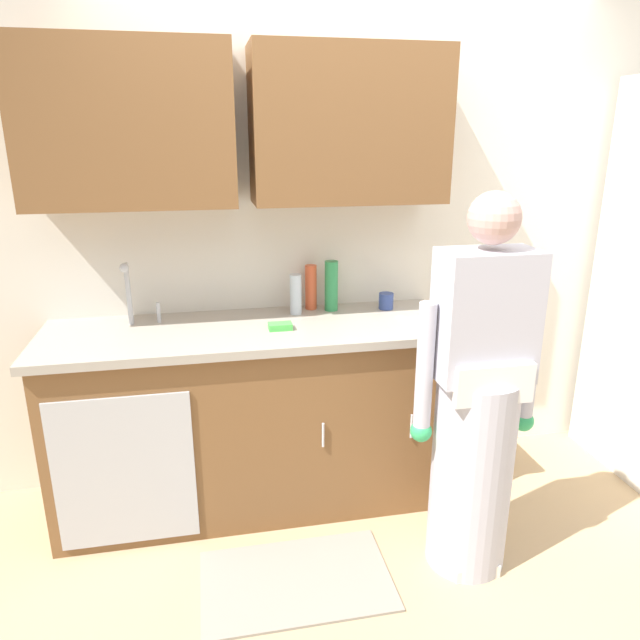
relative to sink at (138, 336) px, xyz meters
The scene contains 13 objects.
ground_plane 1.59m from the sink, 33.27° to the right, with size 9.00×9.00×0.00m, color tan.
kitchen_wall_with_uppers 1.13m from the sink, 17.04° to the left, with size 4.80×0.44×2.70m.
counter_cabinet 0.71m from the sink, ahead, with size 1.90×0.62×0.90m.
countertop 0.53m from the sink, ahead, with size 1.96×0.66×0.04m, color #A8A093.
sink is the anchor object (origin of this frame).
person_at_sink 1.55m from the sink, 25.40° to the right, with size 0.55×0.34×1.62m.
floor_mat 1.29m from the sink, 46.38° to the right, with size 0.80×0.50×0.01m, color gray.
bottle_water_short 0.79m from the sink, 11.32° to the left, with size 0.06×0.06×0.21m, color silver.
bottle_soap 0.90m from the sink, 14.86° to the left, with size 0.06×0.06×0.23m, color #E05933.
bottle_dish_liquid 0.98m from the sink, 10.75° to the left, with size 0.07×0.07×0.26m, color #2D8C4C.
cup_by_sink 1.25m from the sink, ahead, with size 0.08×0.08×0.08m, color #33478C.
knife_on_counter 1.32m from the sink, ahead, with size 0.24×0.02×0.01m, color silver.
sponge 0.66m from the sink, ahead, with size 0.11×0.07×0.03m, color #4CBF4C.
Camera 1 is at (-0.75, -1.95, 1.82)m, focal length 32.75 mm.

